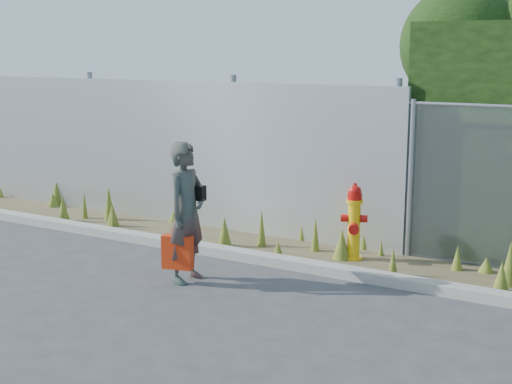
{
  "coord_description": "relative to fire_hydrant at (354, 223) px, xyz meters",
  "views": [
    {
      "loc": [
        3.89,
        -5.72,
        2.64
      ],
      "look_at": [
        -0.3,
        1.4,
        1.0
      ],
      "focal_mm": 50.0,
      "sensor_mm": 36.0,
      "label": 1
    }
  ],
  "objects": [
    {
      "name": "ground",
      "position": [
        -0.5,
        -2.5,
        -0.49
      ],
      "size": [
        80.0,
        80.0,
        0.0
      ],
      "primitive_type": "plane",
      "color": "#39393C",
      "rests_on": "ground"
    },
    {
      "name": "red_tote_bag",
      "position": [
        -1.38,
        -1.88,
        -0.12
      ],
      "size": [
        0.35,
        0.13,
        0.46
      ],
      "rotation": [
        0.0,
        0.0,
        0.25
      ],
      "color": "red"
    },
    {
      "name": "fire_hydrant",
      "position": [
        0.0,
        0.0,
        0.0
      ],
      "size": [
        0.34,
        0.3,
        1.01
      ],
      "rotation": [
        0.0,
        0.0,
        0.39
      ],
      "color": "#E7B00C",
      "rests_on": "ground"
    },
    {
      "name": "black_shoulder_bag",
      "position": [
        -1.31,
        -1.61,
        0.54
      ],
      "size": [
        0.24,
        0.1,
        0.18
      ],
      "rotation": [
        0.0,
        0.0,
        0.02
      ],
      "color": "black"
    },
    {
      "name": "woman",
      "position": [
        -1.35,
        -1.74,
        0.33
      ],
      "size": [
        0.39,
        0.6,
        1.63
      ],
      "primitive_type": "imported",
      "rotation": [
        0.0,
        0.0,
        1.57
      ],
      "color": "#0F6453",
      "rests_on": "ground"
    },
    {
      "name": "weed_strip",
      "position": [
        -0.31,
        -0.06,
        -0.35
      ],
      "size": [
        16.0,
        1.37,
        0.53
      ],
      "color": "#4D432C",
      "rests_on": "ground"
    },
    {
      "name": "corrugated_fence",
      "position": [
        -3.75,
        0.51,
        0.61
      ],
      "size": [
        8.5,
        0.21,
        2.3
      ],
      "color": "silver",
      "rests_on": "ground"
    },
    {
      "name": "curb",
      "position": [
        -0.5,
        -0.7,
        -0.43
      ],
      "size": [
        16.0,
        0.22,
        0.12
      ],
      "primitive_type": "cube",
      "color": "gray",
      "rests_on": "ground"
    }
  ]
}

